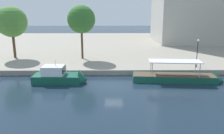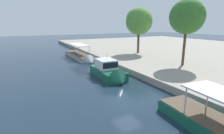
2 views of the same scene
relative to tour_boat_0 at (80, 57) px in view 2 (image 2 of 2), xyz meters
name	(u,v)px [view 2 (image 2 of 2)]	position (x,y,z in m)	size (l,w,h in m)	color
ground_plane	(128,101)	(23.05, -2.58, -0.37)	(220.00, 220.00, 0.00)	#192838
tour_boat_0	(80,57)	(0.00, 0.00, 0.00)	(13.53, 3.17, 4.04)	#9EA3A8
motor_yacht_1	(109,73)	(15.53, -0.80, 0.34)	(7.83, 3.17, 4.30)	#14513D
tree_0	(186,18)	(16.94, 11.68, 7.84)	(5.28, 5.28, 10.19)	#4C3823
tree_2	(139,21)	(3.56, 12.59, 7.66)	(5.89, 5.89, 9.96)	#4C3823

